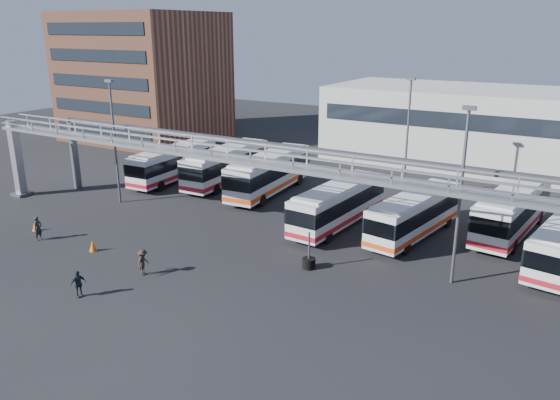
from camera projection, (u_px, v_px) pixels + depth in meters
The scene contains 19 objects.
ground at pixel (213, 281), 31.82m from camera, with size 140.00×140.00×0.00m, color black.
gantry at pixel (266, 168), 34.96m from camera, with size 51.40×5.15×7.10m.
apartment_building at pixel (144, 77), 70.60m from camera, with size 18.00×15.00×16.00m, color #90553D.
warehouse at pixel (533, 131), 55.78m from camera, with size 42.00×14.00×8.00m, color #9E9E99.
light_pole_left at pixel (114, 135), 44.48m from camera, with size 0.70×0.35×10.21m.
light_pole_mid at pixel (461, 188), 29.92m from camera, with size 0.70×0.35×10.21m.
light_pole_back at pixel (408, 132), 46.11m from camera, with size 0.70×0.35×10.21m.
bus_1 at pixel (173, 162), 52.16m from camera, with size 3.04×10.85×3.26m.
bus_2 at pixel (226, 164), 51.15m from camera, with size 3.25×11.43×3.43m.
bus_3 at pixel (269, 172), 48.18m from camera, with size 3.58×11.77×3.52m.
bus_5 at pixel (338, 203), 40.11m from camera, with size 3.15×10.70×3.21m.
bus_6 at pixel (415, 213), 38.14m from camera, with size 3.92×10.56×3.13m.
bus_7 at pixel (513, 209), 38.49m from camera, with size 3.73×11.39×3.40m.
pedestrian_a at pixel (38, 228), 37.74m from camera, with size 0.63×0.41×1.72m, color #22212A.
pedestrian_c at pixel (143, 262), 32.42m from camera, with size 1.04×0.60×1.61m, color #2C201D.
pedestrian_d at pixel (78, 284), 29.76m from camera, with size 0.90×0.38×1.54m, color #1A2930.
cone_left at pixel (35, 226), 39.61m from camera, with size 0.41×0.41×0.65m, color orange.
cone_right at pixel (93, 246), 36.00m from camera, with size 0.47×0.47×0.75m, color orange.
tire_stack at pixel (309, 262), 33.44m from camera, with size 0.82×0.82×2.36m.
Camera 1 is at (18.25, -22.75, 14.14)m, focal length 35.00 mm.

